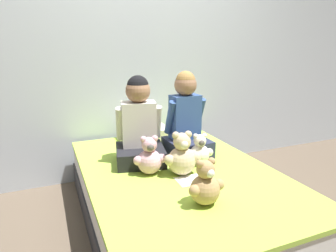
% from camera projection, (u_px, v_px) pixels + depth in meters
% --- Properties ---
extents(ground_plane, '(14.00, 14.00, 0.00)m').
position_uv_depth(ground_plane, '(178.00, 221.00, 2.28)').
color(ground_plane, brown).
extents(wall_behind_bed, '(8.00, 0.06, 2.50)m').
position_uv_depth(wall_behind_bed, '(134.00, 49.00, 2.86)').
color(wall_behind_bed, silver).
rests_on(wall_behind_bed, ground_plane).
extents(bed, '(1.31, 1.91, 0.42)m').
position_uv_depth(bed, '(178.00, 196.00, 2.22)').
color(bed, '#2D2D33').
rests_on(bed, ground_plane).
extents(child_on_left, '(0.42, 0.42, 0.66)m').
position_uv_depth(child_on_left, '(139.00, 127.00, 2.26)').
color(child_on_left, black).
rests_on(child_on_left, bed).
extents(child_on_right, '(0.34, 0.35, 0.68)m').
position_uv_depth(child_on_right, '(186.00, 120.00, 2.40)').
color(child_on_right, '#282D47').
rests_on(child_on_right, bed).
extents(teddy_bear_held_by_left_child, '(0.23, 0.17, 0.28)m').
position_uv_depth(teddy_bear_held_by_left_child, '(150.00, 158.00, 2.08)').
color(teddy_bear_held_by_left_child, '#DBA3B2').
rests_on(teddy_bear_held_by_left_child, bed).
extents(teddy_bear_held_by_right_child, '(0.20, 0.15, 0.24)m').
position_uv_depth(teddy_bear_held_by_right_child, '(200.00, 151.00, 2.24)').
color(teddy_bear_held_by_right_child, silver).
rests_on(teddy_bear_held_by_right_child, bed).
extents(teddy_bear_between_children, '(0.26, 0.20, 0.31)m').
position_uv_depth(teddy_bear_between_children, '(182.00, 157.00, 2.06)').
color(teddy_bear_between_children, '#D1B78E').
rests_on(teddy_bear_between_children, bed).
extents(teddy_bear_at_foot_of_bed, '(0.23, 0.17, 0.27)m').
position_uv_depth(teddy_bear_at_foot_of_bed, '(205.00, 185.00, 1.68)').
color(teddy_bear_at_foot_of_bed, tan).
rests_on(teddy_bear_at_foot_of_bed, bed).
extents(pillow_at_headboard, '(0.45, 0.29, 0.11)m').
position_uv_depth(pillow_at_headboard, '(144.00, 134.00, 2.84)').
color(pillow_at_headboard, beige).
rests_on(pillow_at_headboard, bed).
extents(sign_card, '(0.21, 0.15, 0.00)m').
position_uv_depth(sign_card, '(192.00, 180.00, 2.00)').
color(sign_card, white).
rests_on(sign_card, bed).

